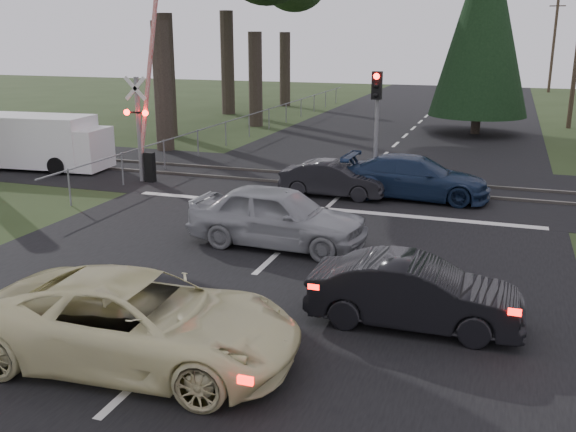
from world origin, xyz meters
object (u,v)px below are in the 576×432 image
at_px(crossing_signal, 144,126).
at_px(dark_car_far, 334,179).
at_px(silver_car, 278,216).
at_px(blue_sedan, 416,178).
at_px(utility_pole_far, 554,40).
at_px(cream_coupe, 139,321).
at_px(dark_hatchback, 414,293).
at_px(white_van, 43,142).
at_px(traffic_signal_center, 376,111).

relative_size(crossing_signal, dark_car_far, 1.97).
distance_m(silver_car, blue_sedan, 6.71).
xyz_separation_m(utility_pole_far, cream_coupe, (-8.79, -57.13, -3.98)).
xyz_separation_m(dark_hatchback, dark_car_far, (-3.99, 9.14, -0.06)).
bearing_deg(white_van, dark_hatchback, -36.06).
bearing_deg(white_van, silver_car, -31.74).
bearing_deg(dark_hatchback, utility_pole_far, -5.83).
distance_m(traffic_signal_center, white_van, 13.57).
xyz_separation_m(crossing_signal, traffic_signal_center, (8.27, 0.89, 0.75)).
bearing_deg(utility_pole_far, silver_car, -99.75).
bearing_deg(crossing_signal, white_van, 171.76).
relative_size(crossing_signal, white_van, 1.23).
height_order(dark_car_far, white_van, white_van).
height_order(traffic_signal_center, blue_sedan, traffic_signal_center).
distance_m(cream_coupe, dark_car_far, 12.03).
bearing_deg(white_van, cream_coupe, -51.16).
bearing_deg(silver_car, white_van, 65.91).
height_order(traffic_signal_center, dark_hatchback, traffic_signal_center).
bearing_deg(blue_sedan, crossing_signal, 96.01).
relative_size(utility_pole_far, cream_coupe, 1.68).
bearing_deg(traffic_signal_center, blue_sedan, -5.75).
relative_size(silver_car, white_van, 0.82).
xyz_separation_m(traffic_signal_center, silver_car, (-1.20, -6.31, -2.02)).
bearing_deg(white_van, traffic_signal_center, -4.41).
xyz_separation_m(crossing_signal, dark_car_far, (7.07, 0.11, -1.47)).
height_order(cream_coupe, blue_sedan, cream_coupe).
relative_size(utility_pole_far, silver_car, 1.95).
bearing_deg(dark_car_far, cream_coupe, -179.35).
bearing_deg(blue_sedan, traffic_signal_center, 85.86).
bearing_deg(dark_car_far, crossing_signal, 91.93).
height_order(traffic_signal_center, dark_car_far, traffic_signal_center).
distance_m(crossing_signal, cream_coupe, 13.88).
distance_m(traffic_signal_center, utility_pole_far, 44.99).
bearing_deg(blue_sedan, dark_car_far, 105.31).
height_order(dark_hatchback, blue_sedan, blue_sedan).
bearing_deg(traffic_signal_center, white_van, -179.40).
bearing_deg(traffic_signal_center, dark_hatchback, -74.32).
relative_size(dark_hatchback, blue_sedan, 0.82).
relative_size(traffic_signal_center, dark_hatchback, 1.05).
relative_size(dark_hatchback, white_van, 0.70).
distance_m(cream_coupe, white_van, 17.57).
height_order(traffic_signal_center, white_van, traffic_signal_center).
relative_size(dark_hatchback, dark_car_far, 1.11).
bearing_deg(crossing_signal, cream_coupe, -59.62).
height_order(utility_pole_far, cream_coupe, utility_pole_far).
relative_size(crossing_signal, cream_coupe, 1.30).
bearing_deg(cream_coupe, utility_pole_far, -12.64).
distance_m(silver_car, dark_car_far, 5.53).
bearing_deg(traffic_signal_center, dark_car_far, -146.80).
relative_size(cream_coupe, blue_sedan, 1.11).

